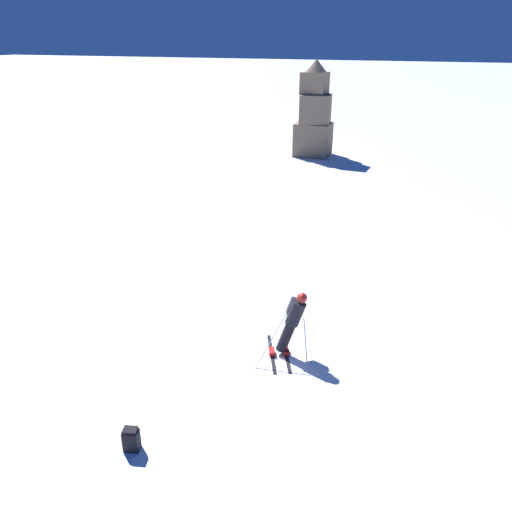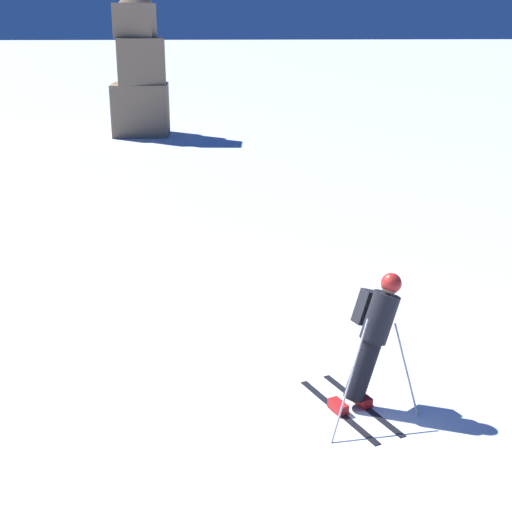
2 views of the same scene
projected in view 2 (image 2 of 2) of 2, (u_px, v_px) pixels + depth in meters
ground_plane at (264, 411)px, 8.88m from camera, size 300.00×300.00×0.00m
skier at (373, 333)px, 8.80m from camera, size 1.35×1.71×1.75m
rock_pillar at (139, 73)px, 28.76m from camera, size 2.24×1.97×5.95m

